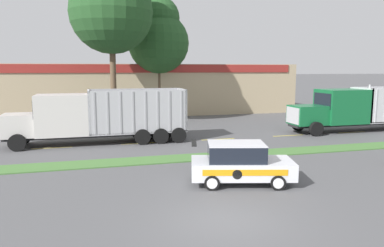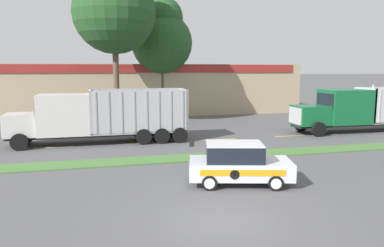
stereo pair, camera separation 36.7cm
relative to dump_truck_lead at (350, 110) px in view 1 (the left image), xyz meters
name	(u,v)px [view 1 (the left image)]	position (x,y,z in m)	size (l,w,h in m)	color
ground_plane	(224,220)	(-15.31, -13.72, -1.69)	(600.00, 600.00, 0.00)	#515154
grass_verge	(170,159)	(-15.31, -5.29, -1.66)	(120.00, 1.67, 0.06)	#477538
centre_line_3	(52,148)	(-21.68, -0.46, -1.69)	(2.40, 0.14, 0.01)	yellow
centre_line_4	(140,143)	(-16.28, -0.46, -1.69)	(2.40, 0.14, 0.01)	yellow
centre_line_5	(218,139)	(-10.88, -0.46, -1.69)	(2.40, 0.14, 0.01)	yellow
centre_line_6	(288,136)	(-5.48, -0.46, -1.69)	(2.40, 0.14, 0.01)	yellow
centre_line_7	(351,132)	(-0.08, -0.46, -1.69)	(2.40, 0.14, 0.01)	yellow
dump_truck_lead	(350,110)	(0.00, 0.00, 0.00)	(11.78, 2.71, 3.64)	black
dump_truck_mid	(82,119)	(-19.84, 0.24, -0.02)	(11.39, 2.63, 3.56)	black
rally_car	(240,163)	(-13.31, -10.19, -0.81)	(4.60, 2.92, 1.78)	silver
store_building_backdrop	(104,88)	(-17.78, 18.54, 0.96)	(41.00, 12.10, 5.30)	tan
tree_behind_left	(158,37)	(-12.56, 12.75, 6.25)	(6.01, 6.01, 11.86)	brown
tree_behind_right	(111,3)	(-17.34, 7.83, 8.42)	(6.85, 6.85, 14.58)	brown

